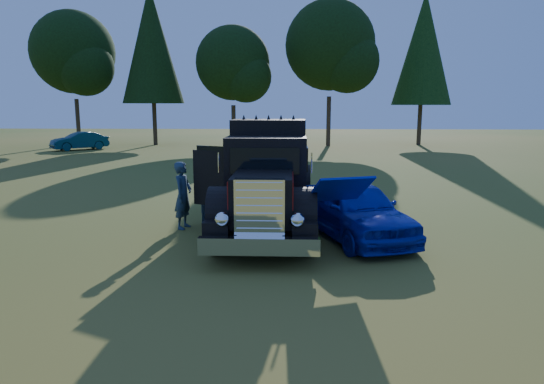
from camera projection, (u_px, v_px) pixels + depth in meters
The scene contains 7 objects.
ground at pixel (254, 245), 11.92m from camera, with size 120.00×120.00×0.00m, color #2C4F17.
treeline at pixel (251, 47), 37.20m from camera, with size 72.10×24.04×13.84m.
diamond_t_truck at pixel (267, 185), 13.06m from camera, with size 3.29×7.16×3.00m.
hotrod_coupe at pixel (354, 209), 12.47m from camera, with size 3.13×4.79×1.89m.
spectator_near at pixel (183, 195), 13.42m from camera, with size 0.68×0.45×1.87m, color #21354D.
spectator_far at pixel (213, 192), 13.90m from camera, with size 0.92×0.72×1.90m, color #1C1F43.
distant_teal_car at pixel (80, 141), 37.49m from camera, with size 1.45×4.15×1.37m, color #0A413B.
Camera 1 is at (0.91, -11.47, 3.39)m, focal length 32.00 mm.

